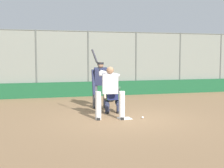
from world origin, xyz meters
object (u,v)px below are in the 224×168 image
(catcher_behind_plate, at_px, (113,96))
(baseball_loose, at_px, (143,117))
(batter_at_plate, at_px, (110,91))
(fielding_glove_on_dirt, at_px, (111,101))
(umpire_home, at_px, (101,83))

(catcher_behind_plate, height_order, baseball_loose, catcher_behind_plate)
(catcher_behind_plate, xyz_separation_m, baseball_loose, (-0.65, 1.33, -0.58))
(batter_at_plate, height_order, catcher_behind_plate, batter_at_plate)
(batter_at_plate, distance_m, baseball_loose, 1.40)
(baseball_loose, bearing_deg, batter_at_plate, -7.79)
(fielding_glove_on_dirt, bearing_deg, baseball_loose, 90.12)
(catcher_behind_plate, distance_m, umpire_home, 1.09)
(batter_at_plate, xyz_separation_m, umpire_home, (-0.22, -2.19, 0.05))
(baseball_loose, bearing_deg, fielding_glove_on_dirt, -89.88)
(batter_at_plate, height_order, umpire_home, batter_at_plate)
(batter_at_plate, relative_size, baseball_loose, 30.50)
(fielding_glove_on_dirt, bearing_deg, umpire_home, 61.96)
(catcher_behind_plate, bearing_deg, batter_at_plate, 80.16)
(baseball_loose, bearing_deg, catcher_behind_plate, -63.93)
(fielding_glove_on_dirt, bearing_deg, batter_at_plate, 74.31)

